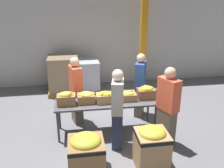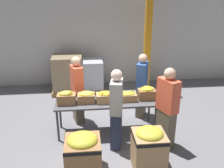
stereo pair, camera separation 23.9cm
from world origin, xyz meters
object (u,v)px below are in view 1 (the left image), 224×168
banana_box_2 (105,97)px  banana_box_3 (127,96)px  sorting_table (106,104)px  pallet_stack_0 (86,76)px  donation_bin_1 (152,146)px  support_pillar (144,30)px  volunteer_3 (140,85)px  banana_box_1 (86,97)px  volunteer_1 (167,108)px  banana_box_0 (66,98)px  volunteer_0 (118,110)px  donation_bin_0 (86,153)px  banana_box_4 (146,92)px  volunteer_2 (76,91)px  pallet_stack_1 (64,75)px

banana_box_2 → banana_box_3: bearing=4.7°
sorting_table → pallet_stack_0: (-0.33, 2.71, -0.22)m
sorting_table → donation_bin_1: bearing=-63.7°
donation_bin_1 → support_pillar: (0.89, 4.03, 1.55)m
sorting_table → volunteer_3: volunteer_3 is taller
banana_box_1 → volunteer_1: (1.66, -0.70, -0.04)m
banana_box_0 → volunteer_0: 1.21m
banana_box_1 → volunteer_3: 1.62m
banana_box_3 → volunteer_3: volunteer_3 is taller
banana_box_0 → donation_bin_0: size_ratio=0.52×
banana_box_4 → volunteer_3: bearing=86.8°
banana_box_1 → donation_bin_1: banana_box_1 is taller
donation_bin_1 → sorting_table: bearing=116.3°
sorting_table → banana_box_0: bearing=-178.3°
sorting_table → volunteer_0: volunteer_0 is taller
banana_box_3 → banana_box_4: bearing=5.5°
banana_box_4 → donation_bin_1: (-0.28, -1.42, -0.50)m
sorting_table → donation_bin_0: 1.51m
banana_box_2 → banana_box_3: size_ratio=1.00×
volunteer_3 → pallet_stack_0: bearing=-122.2°
sorting_table → volunteer_1: 1.40m
banana_box_0 → banana_box_1: size_ratio=1.02×
sorting_table → banana_box_3: banana_box_3 is taller
volunteer_2 → volunteer_3: size_ratio=1.01×
sorting_table → banana_box_2: (-0.02, -0.04, 0.19)m
banana_box_1 → banana_box_2: banana_box_2 is taller
volunteer_0 → pallet_stack_1: bearing=32.4°
pallet_stack_0 → pallet_stack_1: bearing=-177.2°
banana_box_4 → volunteer_3: 0.70m
pallet_stack_1 → volunteer_0: bearing=-69.9°
donation_bin_0 → pallet_stack_0: 4.09m
banana_box_0 → pallet_stack_1: size_ratio=0.34×
banana_box_0 → volunteer_2: (0.22, 0.62, -0.09)m
banana_box_2 → support_pillar: bearing=59.4°
donation_bin_0 → volunteer_3: bearing=54.0°
donation_bin_1 → support_pillar: size_ratio=0.21×
banana_box_0 → pallet_stack_0: banana_box_0 is taller
donation_bin_0 → pallet_stack_1: size_ratio=0.65×
volunteer_0 → volunteer_2: (-0.83, 1.20, -0.01)m
support_pillar → pallet_stack_0: bearing=178.3°
banana_box_4 → volunteer_3: (0.04, 0.69, -0.10)m
volunteer_0 → pallet_stack_0: 3.37m
volunteer_2 → banana_box_4: bearing=56.1°
banana_box_2 → donation_bin_1: 1.58m
banana_box_0 → banana_box_3: (1.39, 0.03, -0.04)m
volunteer_1 → volunteer_3: 1.45m
volunteer_3 → donation_bin_0: volunteer_3 is taller
banana_box_0 → donation_bin_1: bearing=-40.6°
banana_box_3 → volunteer_2: 1.31m
donation_bin_0 → banana_box_0: bearing=104.6°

